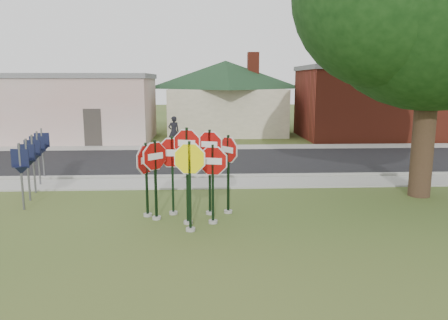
{
  "coord_description": "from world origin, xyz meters",
  "views": [
    {
      "loc": [
        0.35,
        -10.26,
        3.78
      ],
      "look_at": [
        0.93,
        2.0,
        1.54
      ],
      "focal_mm": 35.0,
      "sensor_mm": 36.0,
      "label": 1
    }
  ],
  "objects_px": {
    "stop_sign_center": "(187,163)",
    "pedestrian": "(174,131)",
    "stop_sign_yellow": "(190,174)",
    "stop_sign_left": "(155,169)"
  },
  "relations": [
    {
      "from": "stop_sign_center",
      "to": "pedestrian",
      "type": "bearing_deg",
      "value": 95.3
    },
    {
      "from": "stop_sign_center",
      "to": "stop_sign_yellow",
      "type": "bearing_deg",
      "value": -81.94
    },
    {
      "from": "stop_sign_center",
      "to": "stop_sign_left",
      "type": "xyz_separation_m",
      "value": [
        -0.88,
        0.43,
        -0.25
      ]
    },
    {
      "from": "stop_sign_left",
      "to": "pedestrian",
      "type": "distance_m",
      "value": 13.1
    },
    {
      "from": "stop_sign_yellow",
      "to": "stop_sign_left",
      "type": "xyz_separation_m",
      "value": [
        -0.96,
        0.99,
        -0.07
      ]
    },
    {
      "from": "stop_sign_center",
      "to": "pedestrian",
      "type": "height_order",
      "value": "stop_sign_center"
    },
    {
      "from": "pedestrian",
      "to": "stop_sign_center",
      "type": "bearing_deg",
      "value": 75.75
    },
    {
      "from": "stop_sign_center",
      "to": "stop_sign_yellow",
      "type": "distance_m",
      "value": 0.6
    },
    {
      "from": "stop_sign_left",
      "to": "pedestrian",
      "type": "xyz_separation_m",
      "value": [
        -0.37,
        13.09,
        -0.48
      ]
    },
    {
      "from": "stop_sign_left",
      "to": "pedestrian",
      "type": "bearing_deg",
      "value": 91.61
    }
  ]
}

